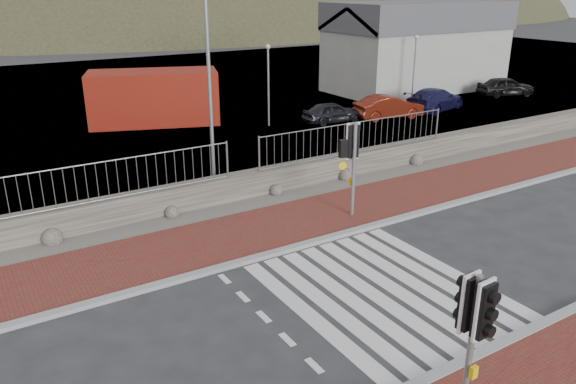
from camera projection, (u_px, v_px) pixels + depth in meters
ground at (382, 290)px, 13.55m from camera, size 220.00×220.00×0.00m
sidewalk_far at (285, 225)px, 17.12m from camera, size 40.00×3.00×0.08m
kerb_near at (481, 354)px, 11.15m from camera, size 40.00×0.25×0.12m
kerb_far at (312, 243)px, 15.93m from camera, size 40.00×0.25×0.12m
zebra_crossing at (382, 290)px, 13.55m from camera, size 4.62×5.60×0.01m
gravel_strip at (254, 204)px, 18.72m from camera, size 40.00×1.50×0.06m
stone_wall at (242, 186)px, 19.21m from camera, size 40.00×0.60×0.90m
railing at (243, 148)px, 18.61m from camera, size 18.07×0.07×1.22m
quay at (94, 99)px, 35.78m from camera, size 120.00×40.00×0.50m
water at (17, 48)px, 63.66m from camera, size 220.00×50.00×0.05m
harbor_building at (417, 46)px, 38.24m from camera, size 12.20×6.20×5.80m
hills_backdrop at (62, 172)px, 94.96m from camera, size 254.00×90.00×100.00m
traffic_signal_near at (474, 319)px, 8.87m from camera, size 0.41×0.26×2.76m
traffic_signal_far at (353, 150)px, 17.06m from camera, size 0.75×0.36×3.04m
streetlight at (213, 77)px, 18.29m from camera, size 1.53×0.44×7.25m
shipping_container at (154, 97)px, 29.25m from camera, size 7.07×4.77×2.72m
car_a at (332, 112)px, 29.68m from camera, size 3.33×1.61×1.09m
car_b at (389, 107)px, 30.53m from camera, size 4.03×2.03×1.27m
car_c at (435, 99)px, 32.40m from camera, size 4.87×3.06×1.31m
car_e at (506, 86)px, 36.68m from camera, size 3.93×2.60×1.24m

